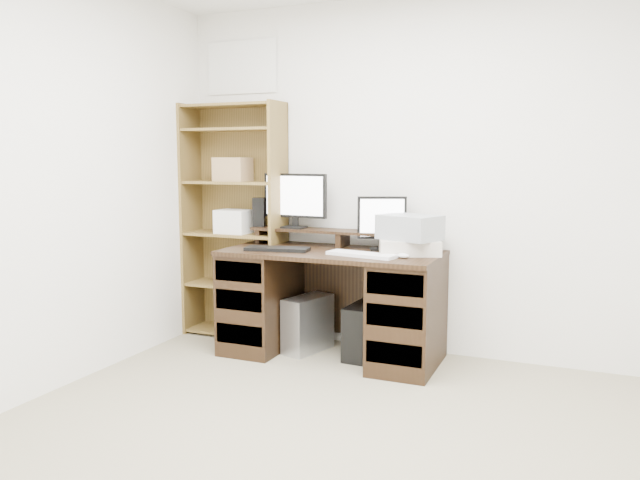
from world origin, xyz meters
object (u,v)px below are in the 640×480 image
Objects in this scene: tower_silver at (308,324)px; bookshelf at (235,219)px; desk at (332,302)px; printer at (409,247)px; monitor_small at (382,221)px; monitor_wide at (295,198)px; tower_black at (362,331)px.

tower_silver is 1.01m from bookshelf.
printer is at bearing 6.21° from desk.
desk is at bearing -171.57° from monitor_small.
monitor_wide is 0.69m from monitor_small.
printer is 0.98× the size of tower_silver.
printer reaches higher than tower_silver.
printer is at bearing -6.20° from bookshelf.
bookshelf is (-0.52, 0.01, -0.18)m from monitor_wide.
monitor_small is (0.30, 0.18, 0.56)m from desk.
monitor_wide is at bearing 155.41° from monitor_small.
monitor_wide is 1.29× the size of printer.
desk is at bearing 166.25° from printer.
tower_silver is (-0.50, -0.15, -0.75)m from monitor_small.
monitor_small is 0.92m from tower_silver.
tower_black is (-0.32, -0.01, -0.61)m from printer.
bookshelf is at bearing -179.14° from tower_silver.
tower_silver is 1.04× the size of tower_black.
printer is at bearing -50.39° from monitor_small.
tower_silver is (-0.20, 0.03, -0.19)m from desk.
monitor_wide reaches higher than desk.
monitor_wide is 0.28× the size of bookshelf.
monitor_wide is 1.27× the size of tower_silver.
bookshelf reaches higher than monitor_small.
bookshelf is at bearing 166.58° from desk.
monitor_small is at bearing 31.65° from tower_silver.
monitor_small is 0.93× the size of tower_silver.
printer is (0.23, -0.12, -0.15)m from monitor_small.
bookshelf is at bearing -176.92° from monitor_wide.
tower_silver is (-0.73, -0.02, -0.60)m from printer.
tower_silver is at bearing -175.27° from tower_black.
printer is (0.53, 0.06, 0.41)m from desk.
printer is 1.03× the size of tower_black.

